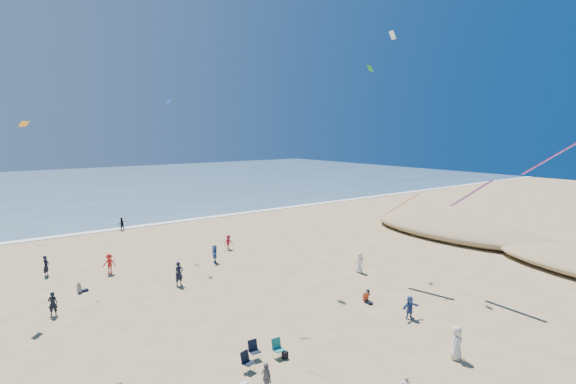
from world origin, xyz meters
TOP-DOWN VIEW (x-y plane):
  - ocean at (0.00, 95.00)m, footprint 220.00×100.00m
  - surf_line at (0.00, 45.00)m, footprint 220.00×1.20m
  - standing_flyers at (4.97, 18.56)m, footprint 23.02×53.38m
  - seated_group at (0.78, 8.54)m, footprint 18.07×27.79m
  - chair_cluster at (0.13, 7.85)m, footprint 2.69×1.49m
  - black_backpack at (1.38, 7.44)m, footprint 0.30×0.22m
  - navy_bag at (11.83, 11.34)m, footprint 0.28×0.18m
  - kites_aloft at (10.50, 13.33)m, footprint 48.00×38.81m

SIDE VIEW (x-z plane):
  - ocean at x=0.00m, z-range 0.00..0.06m
  - surf_line at x=0.00m, z-range 0.00..0.08m
  - navy_bag at x=11.83m, z-range 0.00..0.34m
  - black_backpack at x=1.38m, z-range 0.00..0.38m
  - seated_group at x=0.78m, z-range 0.00..0.84m
  - chair_cluster at x=0.13m, z-range 0.00..1.00m
  - standing_flyers at x=4.97m, z-range -0.13..1.76m
  - kites_aloft at x=10.50m, z-range 0.32..30.41m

